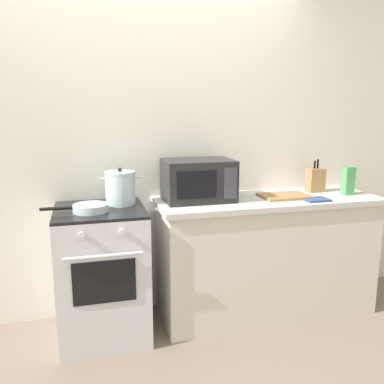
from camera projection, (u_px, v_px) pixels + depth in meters
ground_plane at (170, 376)px, 2.44m from camera, size 10.00×10.00×0.00m
back_wall at (180, 152)px, 3.18m from camera, size 4.40×0.10×2.50m
lower_cabinet_right at (266, 258)px, 3.16m from camera, size 1.64×0.56×0.88m
countertop_right at (268, 200)px, 3.07m from camera, size 1.70×0.60×0.04m
stove at (103, 273)px, 2.82m from camera, size 0.60×0.64×0.92m
stock_pot at (120, 188)px, 2.83m from camera, size 0.30×0.21×0.26m
frying_pan at (90, 208)px, 2.64m from camera, size 0.43×0.23×0.05m
microwave at (198, 180)px, 2.96m from camera, size 0.50×0.37×0.30m
cutting_board at (284, 196)px, 3.08m from camera, size 0.36×0.26×0.02m
knife_block at (315, 180)px, 3.28m from camera, size 0.13×0.10×0.26m
pasta_box at (348, 181)px, 3.16m from camera, size 0.08×0.08×0.22m
oven_mitt at (316, 199)px, 2.97m from camera, size 0.18×0.14×0.02m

